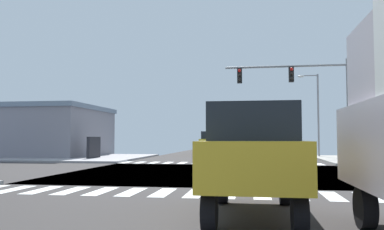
% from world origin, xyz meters
% --- Properties ---
extents(ground, '(90.00, 90.00, 0.05)m').
position_xyz_m(ground, '(0.00, 0.00, -0.03)').
color(ground, '#353130').
extents(sidewalk_corner_nw, '(12.00, 12.00, 0.14)m').
position_xyz_m(sidewalk_corner_nw, '(-13.00, 12.00, 0.07)').
color(sidewalk_corner_nw, '#999598').
rests_on(sidewalk_corner_nw, ground).
extents(crosswalk_near, '(13.50, 2.00, 0.01)m').
position_xyz_m(crosswalk_near, '(-0.25, -7.30, 0.00)').
color(crosswalk_near, white).
rests_on(crosswalk_near, ground).
extents(crosswalk_far, '(13.50, 2.00, 0.01)m').
position_xyz_m(crosswalk_far, '(-0.25, 7.30, 0.00)').
color(crosswalk_far, white).
rests_on(crosswalk_far, ground).
extents(traffic_signal_mast, '(7.98, 0.55, 6.83)m').
position_xyz_m(traffic_signal_mast, '(5.04, 7.17, 5.09)').
color(traffic_signal_mast, gray).
rests_on(traffic_signal_mast, ground).
extents(street_lamp, '(1.78, 0.32, 7.26)m').
position_xyz_m(street_lamp, '(7.38, 16.04, 4.40)').
color(street_lamp, gray).
rests_on(street_lamp, ground).
extents(bank_building, '(12.36, 10.14, 4.59)m').
position_xyz_m(bank_building, '(-17.21, 14.27, 2.30)').
color(bank_building, gray).
rests_on(bank_building, ground).
extents(suv_farside_1, '(1.96, 4.60, 2.34)m').
position_xyz_m(suv_farside_1, '(2.00, -10.57, 1.39)').
color(suv_farside_1, black).
rests_on(suv_farside_1, ground).
extents(suv_queued_2, '(1.96, 4.60, 2.34)m').
position_xyz_m(suv_queued_2, '(-2.00, 19.34, 1.39)').
color(suv_queued_2, black).
rests_on(suv_queued_2, ground).
extents(box_truck_middle_2, '(2.40, 7.20, 4.85)m').
position_xyz_m(box_truck_middle_2, '(-2.00, 28.94, 2.56)').
color(box_truck_middle_2, black).
rests_on(box_truck_middle_2, ground).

